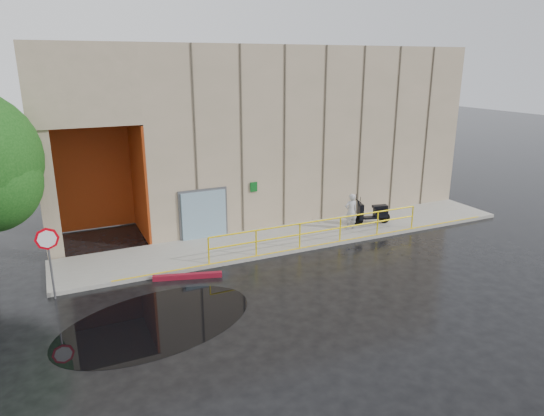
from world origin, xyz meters
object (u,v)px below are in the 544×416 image
(scooter, at_px, (372,207))
(red_curb, at_px, (188,276))
(stop_sign, at_px, (48,247))
(person, at_px, (351,211))

(scooter, xyz_separation_m, red_curb, (-9.19, -1.85, -0.86))
(stop_sign, distance_m, red_curb, 4.60)
(person, height_order, red_curb, person)
(scooter, bearing_deg, stop_sign, -160.97)
(stop_sign, bearing_deg, scooter, 26.94)
(red_curb, bearing_deg, scooter, 11.38)
(scooter, distance_m, red_curb, 9.41)
(person, xyz_separation_m, red_curb, (-7.91, -1.69, -0.87))
(stop_sign, bearing_deg, person, 26.87)
(stop_sign, bearing_deg, red_curb, 16.09)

